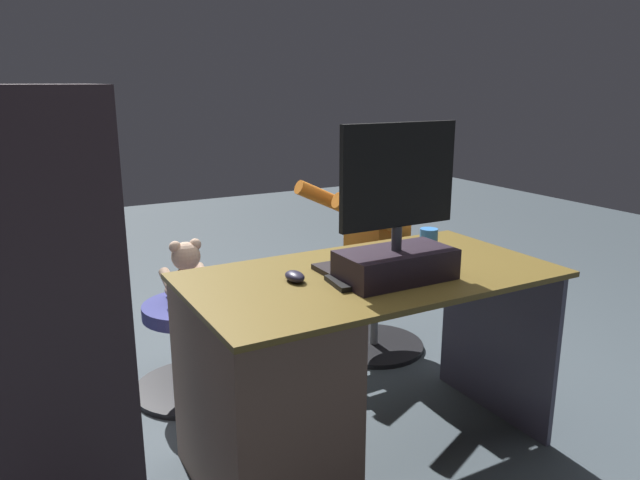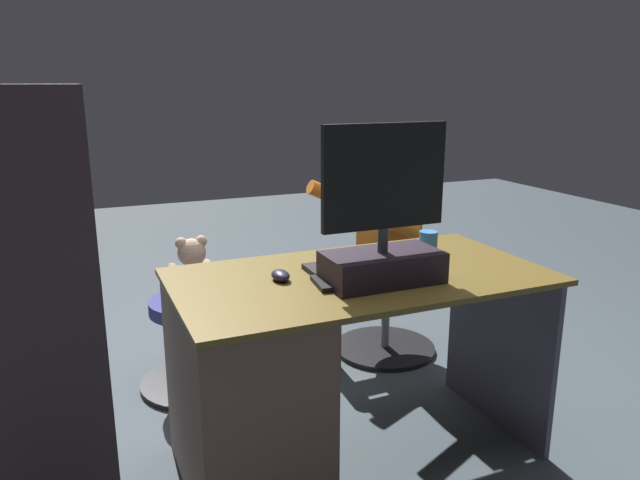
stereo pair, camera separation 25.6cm
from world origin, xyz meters
name	(u,v)px [view 1 (the left image)]	position (x,y,z in m)	size (l,w,h in m)	color
ground_plane	(321,408)	(0.00, 0.00, 0.00)	(10.00, 10.00, 0.00)	#404B52
desk	(284,382)	(0.36, 0.37, 0.39)	(1.34, 0.72, 0.74)	brown
monitor	(397,237)	(-0.03, 0.48, 0.89)	(0.45, 0.21, 0.54)	black
keyboard	(369,263)	(-0.04, 0.30, 0.75)	(0.42, 0.14, 0.02)	black
computer_mouse	(295,276)	(0.29, 0.33, 0.75)	(0.06, 0.10, 0.04)	#201E30
cup	(429,239)	(-0.38, 0.22, 0.78)	(0.07, 0.07, 0.09)	#3372BF
tv_remote	(338,283)	(0.18, 0.44, 0.75)	(0.04, 0.15, 0.02)	black
office_chair_teddy	(191,343)	(0.45, -0.43, 0.24)	(0.55, 0.55, 0.43)	black
teddy_bear	(186,275)	(0.45, -0.45, 0.57)	(0.21, 0.21, 0.30)	#CFAA8D
visitor_chair	(375,307)	(-0.56, -0.41, 0.23)	(0.54, 0.54, 0.43)	black
person	(363,230)	(-0.48, -0.41, 0.67)	(0.50, 0.48, 1.16)	orange
equipment_rack	(41,343)	(1.10, 0.37, 0.70)	(0.44, 0.36, 1.40)	#33272C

